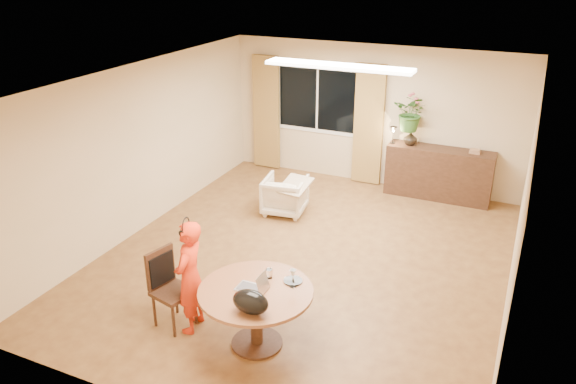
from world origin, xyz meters
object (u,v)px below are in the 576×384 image
Objects in this scene: child at (190,277)px; sideboard at (439,173)px; armchair at (285,195)px; dining_table at (256,302)px; dining_chair at (173,290)px.

child reaches higher than sideboard.
sideboard reaches higher than armchair.
child is at bearing 87.61° from armchair.
dining_chair is at bearing -176.24° from dining_table.
dining_chair reaches higher than sideboard.
dining_table is at bearing -102.16° from sideboard.
armchair is (-0.11, 3.37, -0.16)m from dining_chair.
child is at bearing -177.80° from dining_table.
dining_table is 1.81× the size of armchair.
child reaches higher than dining_table.
dining_chair is 0.31m from child.
dining_chair is (-1.05, -0.07, -0.09)m from dining_table.
armchair is (-0.33, 3.33, -0.37)m from child.
armchair is (-1.15, 3.30, -0.25)m from dining_table.
dining_table is 0.83m from child.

